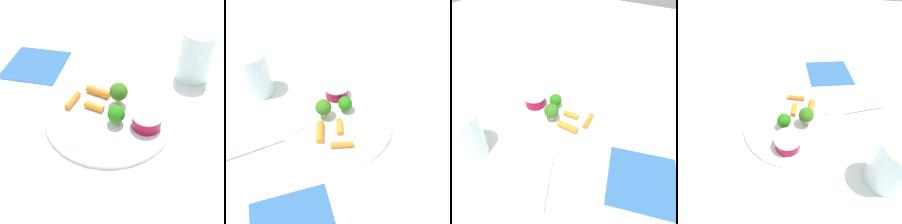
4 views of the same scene
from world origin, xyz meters
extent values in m
plane|color=white|center=(0.00, 0.00, 0.00)|extent=(2.40, 2.40, 0.00)
cylinder|color=white|center=(0.00, 0.00, 0.01)|extent=(0.28, 0.28, 0.01)
cylinder|color=maroon|center=(-0.09, 0.00, 0.03)|extent=(0.06, 0.06, 0.03)
cylinder|color=silver|center=(-0.09, 0.00, 0.04)|extent=(0.06, 0.06, 0.00)
cylinder|color=#91AB72|center=(-0.03, 0.02, 0.02)|extent=(0.01, 0.01, 0.01)
sphere|color=#227714|center=(-0.03, 0.02, 0.04)|extent=(0.04, 0.04, 0.04)
cylinder|color=#9AC165|center=(-0.01, -0.03, 0.02)|extent=(0.01, 0.01, 0.02)
sphere|color=#336C1A|center=(-0.01, -0.03, 0.05)|extent=(0.04, 0.04, 0.04)
cylinder|color=orange|center=(0.03, 0.01, 0.02)|extent=(0.04, 0.02, 0.02)
cylinder|color=orange|center=(0.05, -0.04, 0.02)|extent=(0.06, 0.02, 0.02)
cylinder|color=orange|center=(0.08, 0.01, 0.02)|extent=(0.02, 0.05, 0.01)
cube|color=silver|center=(0.08, -0.18, 0.01)|extent=(0.08, 0.16, 0.00)
cube|color=silver|center=(0.04, -0.09, 0.01)|extent=(0.01, 0.03, 0.00)
cube|color=silver|center=(0.04, -0.09, 0.01)|extent=(0.01, 0.03, 0.00)
cube|color=silver|center=(0.04, -0.09, 0.01)|extent=(0.01, 0.03, 0.00)
cube|color=silver|center=(0.04, -0.09, 0.01)|extent=(0.01, 0.03, 0.00)
cylinder|color=silver|center=(-0.12, -0.22, 0.06)|extent=(0.08, 0.08, 0.12)
cube|color=#29568C|center=(0.26, -0.08, 0.00)|extent=(0.19, 0.19, 0.00)
camera|label=1|loc=(-0.20, 0.38, 0.43)|focal=44.81mm
camera|label=2|loc=(0.41, 0.00, 0.47)|focal=39.46mm
camera|label=3|loc=(0.24, -0.38, 0.43)|focal=34.34mm
camera|label=4|loc=(-0.34, -0.06, 0.40)|focal=30.24mm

